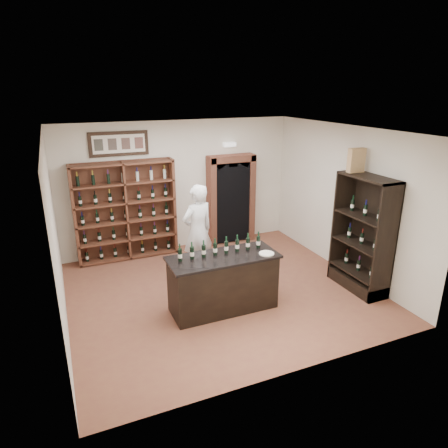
{
  "coord_description": "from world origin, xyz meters",
  "views": [
    {
      "loc": [
        -2.61,
        -6.27,
        3.71
      ],
      "look_at": [
        0.2,
        0.3,
        1.23
      ],
      "focal_mm": 32.0,
      "sensor_mm": 36.0,
      "label": 1
    }
  ],
  "objects_px": {
    "side_cabinet": "(362,251)",
    "wine_crate": "(356,160)",
    "tasting_counter": "(223,283)",
    "counter_bottle_0": "(180,255)",
    "wine_shelf": "(126,211)",
    "shopkeeper": "(198,231)"
  },
  "relations": [
    {
      "from": "side_cabinet",
      "to": "shopkeeper",
      "type": "bearing_deg",
      "value": 147.38
    },
    {
      "from": "tasting_counter",
      "to": "shopkeeper",
      "type": "distance_m",
      "value": 1.49
    },
    {
      "from": "tasting_counter",
      "to": "wine_crate",
      "type": "bearing_deg",
      "value": 1.58
    },
    {
      "from": "counter_bottle_0",
      "to": "wine_crate",
      "type": "height_order",
      "value": "wine_crate"
    },
    {
      "from": "counter_bottle_0",
      "to": "wine_crate",
      "type": "relative_size",
      "value": 0.68
    },
    {
      "from": "side_cabinet",
      "to": "shopkeeper",
      "type": "xyz_separation_m",
      "value": [
        -2.68,
        1.71,
        0.21
      ]
    },
    {
      "from": "tasting_counter",
      "to": "counter_bottle_0",
      "type": "distance_m",
      "value": 0.95
    },
    {
      "from": "side_cabinet",
      "to": "wine_crate",
      "type": "relative_size",
      "value": 4.96
    },
    {
      "from": "wine_shelf",
      "to": "side_cabinet",
      "type": "relative_size",
      "value": 1.0
    },
    {
      "from": "shopkeeper",
      "to": "wine_crate",
      "type": "distance_m",
      "value": 3.3
    },
    {
      "from": "wine_shelf",
      "to": "wine_crate",
      "type": "distance_m",
      "value": 4.93
    },
    {
      "from": "shopkeeper",
      "to": "wine_crate",
      "type": "bearing_deg",
      "value": 136.97
    },
    {
      "from": "tasting_counter",
      "to": "side_cabinet",
      "type": "distance_m",
      "value": 2.75
    },
    {
      "from": "counter_bottle_0",
      "to": "side_cabinet",
      "type": "relative_size",
      "value": 0.14
    },
    {
      "from": "wine_shelf",
      "to": "wine_crate",
      "type": "bearing_deg",
      "value": -37.05
    },
    {
      "from": "shopkeeper",
      "to": "wine_shelf",
      "type": "bearing_deg",
      "value": -69.07
    },
    {
      "from": "side_cabinet",
      "to": "wine_crate",
      "type": "height_order",
      "value": "wine_crate"
    },
    {
      "from": "tasting_counter",
      "to": "shopkeeper",
      "type": "bearing_deg",
      "value": 88.08
    },
    {
      "from": "counter_bottle_0",
      "to": "wine_shelf",
      "type": "bearing_deg",
      "value": 97.65
    },
    {
      "from": "tasting_counter",
      "to": "wine_crate",
      "type": "relative_size",
      "value": 4.24
    },
    {
      "from": "tasting_counter",
      "to": "counter_bottle_0",
      "type": "relative_size",
      "value": 6.27
    },
    {
      "from": "shopkeeper",
      "to": "wine_crate",
      "type": "height_order",
      "value": "wine_crate"
    }
  ]
}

